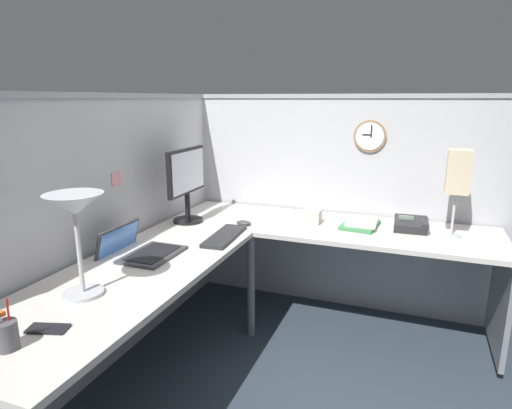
% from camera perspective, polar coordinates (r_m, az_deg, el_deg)
% --- Properties ---
extents(ground_plane, '(6.80, 6.80, 0.00)m').
position_cam_1_polar(ground_plane, '(2.86, 1.30, -18.95)').
color(ground_plane, '#2D3842').
extents(cubicle_wall_back, '(2.57, 0.12, 1.58)m').
position_cam_1_polar(cubicle_wall_back, '(2.63, -19.61, -3.63)').
color(cubicle_wall_back, '#B2B2B7').
rests_on(cubicle_wall_back, ground).
extents(cubicle_wall_right, '(0.12, 2.37, 1.58)m').
position_cam_1_polar(cubicle_wall_right, '(3.27, 10.85, 0.28)').
color(cubicle_wall_right, '#B2B2B7').
rests_on(cubicle_wall_right, ground).
extents(desk, '(2.35, 2.15, 0.73)m').
position_cam_1_polar(desk, '(2.43, 1.30, -8.33)').
color(desk, beige).
rests_on(desk, ground).
extents(monitor, '(0.46, 0.20, 0.50)m').
position_cam_1_polar(monitor, '(2.90, -9.16, 3.30)').
color(monitor, black).
rests_on(monitor, desk).
extents(laptop, '(0.34, 0.38, 0.22)m').
position_cam_1_polar(laptop, '(2.42, -15.47, -5.79)').
color(laptop, '#38383D').
rests_on(laptop, desk).
extents(keyboard, '(0.44, 0.17, 0.02)m').
position_cam_1_polar(keyboard, '(2.61, -4.18, -4.21)').
color(keyboard, '#232326').
rests_on(keyboard, desk).
extents(computer_mouse, '(0.06, 0.10, 0.03)m').
position_cam_1_polar(computer_mouse, '(2.85, -1.64, -2.46)').
color(computer_mouse, '#38383D').
rests_on(computer_mouse, desk).
extents(desk_lamp_dome, '(0.24, 0.24, 0.44)m').
position_cam_1_polar(desk_lamp_dome, '(1.91, -22.88, -1.06)').
color(desk_lamp_dome, '#B7BABF').
rests_on(desk_lamp_dome, desk).
extents(pen_cup, '(0.08, 0.08, 0.18)m').
position_cam_1_polar(pen_cup, '(1.72, -30.23, -14.72)').
color(pen_cup, '#4C4C51').
rests_on(pen_cup, desk).
extents(cell_phone, '(0.11, 0.16, 0.01)m').
position_cam_1_polar(cell_phone, '(1.80, -25.90, -14.60)').
color(cell_phone, black).
rests_on(cell_phone, desk).
extents(office_phone, '(0.20, 0.21, 0.11)m').
position_cam_1_polar(office_phone, '(2.90, 19.97, -2.58)').
color(office_phone, '#232326').
rests_on(office_phone, desk).
extents(book_stack, '(0.31, 0.24, 0.04)m').
position_cam_1_polar(book_stack, '(2.90, 13.75, -2.47)').
color(book_stack, '#3F7F4C').
rests_on(book_stack, desk).
extents(desk_lamp_paper, '(0.13, 0.13, 0.53)m').
position_cam_1_polar(desk_lamp_paper, '(2.81, 25.22, 3.65)').
color(desk_lamp_paper, '#B7BABF').
rests_on(desk_lamp_paper, desk).
extents(tissue_box, '(0.12, 0.12, 0.09)m').
position_cam_1_polar(tissue_box, '(2.92, 7.40, -1.57)').
color(tissue_box, beige).
rests_on(tissue_box, desk).
extents(wall_clock, '(0.04, 0.22, 0.22)m').
position_cam_1_polar(wall_clock, '(3.11, 14.88, 8.76)').
color(wall_clock, olive).
extents(pinned_note_leftmost, '(0.08, 0.00, 0.08)m').
position_cam_1_polar(pinned_note_leftmost, '(2.59, -18.07, 3.26)').
color(pinned_note_leftmost, pink).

